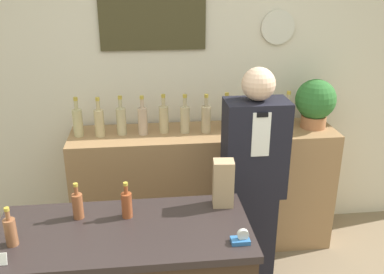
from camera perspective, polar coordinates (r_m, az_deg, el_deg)
back_wall at (r=3.46m, az=-1.62°, el=8.05°), size 5.20×0.09×2.70m
back_shelf at (r=3.50m, az=1.55°, el=-6.87°), size 2.05×0.48×0.99m
shopkeeper at (r=2.93m, az=8.08°, el=-6.38°), size 0.41×0.26×1.61m
potted_plant at (r=3.46m, az=16.13°, el=4.55°), size 0.31×0.31×0.39m
paper_bag at (r=2.35m, az=4.19°, el=-6.17°), size 0.12×0.10×0.27m
tape_dispenser at (r=2.11m, az=6.57°, el=-13.30°), size 0.09×0.06×0.07m
counter_bottle_0 at (r=2.23m, az=-23.04°, el=-11.46°), size 0.06×0.06×0.20m
counter_bottle_1 at (r=2.34m, az=-15.00°, el=-8.75°), size 0.06×0.06×0.20m
counter_bottle_2 at (r=2.29m, az=-8.69°, el=-8.83°), size 0.06×0.06×0.20m
shelf_bottle_0 at (r=3.28m, az=-14.99°, el=1.99°), size 0.07×0.07×0.30m
shelf_bottle_1 at (r=3.24m, az=-12.25°, el=1.98°), size 0.07×0.07×0.30m
shelf_bottle_2 at (r=3.25m, az=-9.41°, el=2.24°), size 0.07×0.07×0.30m
shelf_bottle_3 at (r=3.23m, az=-6.60°, el=2.27°), size 0.07×0.07×0.30m
shelf_bottle_4 at (r=3.25m, az=-3.78°, el=2.51°), size 0.07×0.07×0.30m
shelf_bottle_5 at (r=3.24m, az=-0.94°, el=2.49°), size 0.07×0.07×0.30m
shelf_bottle_6 at (r=3.25m, az=1.88°, el=2.53°), size 0.07×0.07×0.30m
shelf_bottle_7 at (r=3.30m, az=4.58°, el=2.76°), size 0.07×0.07×0.30m
shelf_bottle_8 at (r=3.32m, az=7.33°, el=2.77°), size 0.07×0.07×0.30m
shelf_bottle_9 at (r=3.36m, az=9.96°, el=2.88°), size 0.07×0.07×0.30m
shelf_bottle_10 at (r=3.41m, az=12.55°, el=2.93°), size 0.07×0.07×0.30m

